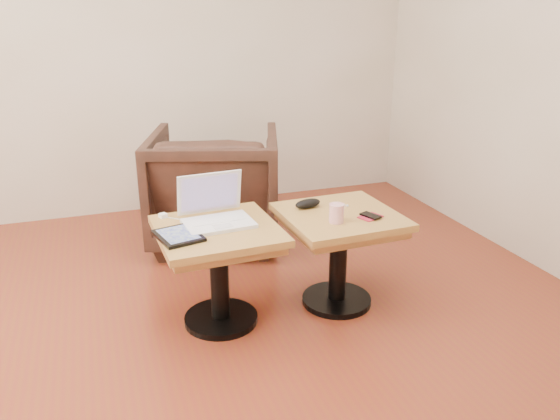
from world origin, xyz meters
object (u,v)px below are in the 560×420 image
object	(u,v)px
laptop	(216,213)
striped_cup	(336,213)
side_table_right	(339,236)
armchair	(215,187)
side_table_left	(218,252)

from	to	relation	value
laptop	striped_cup	distance (m)	0.60
side_table_right	striped_cup	world-z (taller)	striped_cup
striped_cup	armchair	size ratio (longest dim) A/B	0.11
side_table_right	striped_cup	bearing A→B (deg)	-125.83
side_table_left	laptop	bearing A→B (deg)	79.31
side_table_left	side_table_right	bearing A→B (deg)	-4.26
armchair	side_table_right	bearing A→B (deg)	129.42
side_table_right	armchair	xyz separation A→B (m)	(-0.42, 1.06, -0.00)
side_table_left	laptop	size ratio (longest dim) A/B	1.72
side_table_left	striped_cup	bearing A→B (deg)	-14.99
laptop	armchair	world-z (taller)	armchair
laptop	armchair	distance (m)	1.01
side_table_left	side_table_right	xyz separation A→B (m)	(0.64, -0.02, 0.00)
laptop	striped_cup	world-z (taller)	laptop
side_table_right	striped_cup	size ratio (longest dim) A/B	6.33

